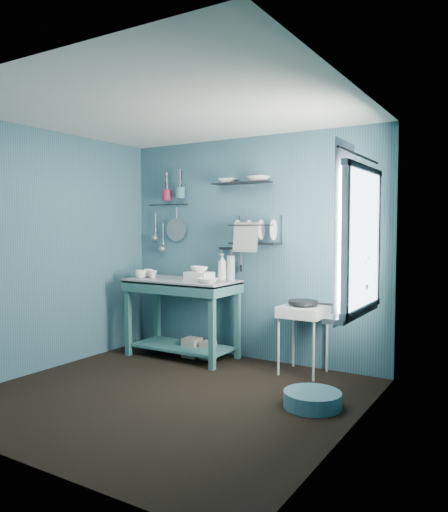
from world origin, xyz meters
The scene contains 36 objects.
floor centered at (0.00, 0.00, 0.00)m, with size 3.20×3.20×0.00m, color black.
ceiling centered at (0.00, 0.00, 2.50)m, with size 3.20×3.20×0.00m, color silver.
wall_back centered at (0.00, 1.50, 1.25)m, with size 3.20×3.20×0.00m, color #335B6A.
wall_front centered at (0.00, -1.50, 1.25)m, with size 3.20×3.20×0.00m, color #335B6A.
wall_left centered at (-1.60, 0.00, 1.25)m, with size 3.00×3.00×0.00m, color #335B6A.
wall_right centered at (1.60, 0.00, 1.25)m, with size 3.00×3.00×0.00m, color #335B6A.
work_counter centered at (-0.68, 1.13, 0.45)m, with size 1.26×0.63×0.89m, color #306664.
mug_left centered at (-1.16, 0.97, 0.94)m, with size 0.12×0.12×0.10m, color white.
mug_mid centered at (-1.06, 1.07, 0.94)m, with size 0.10×0.10×0.09m, color white.
mug_right centered at (-1.18, 1.13, 0.94)m, with size 0.12×0.12×0.10m, color white.
wash_tub centered at (-0.43, 1.11, 0.94)m, with size 0.28×0.22×0.10m, color silver.
tub_bowl centered at (-0.43, 1.11, 1.03)m, with size 0.20×0.20×0.06m, color white.
soap_bottle centered at (-0.26, 1.33, 1.04)m, with size 0.12×0.12×0.30m, color silver.
water_bottle centered at (-0.16, 1.35, 1.03)m, with size 0.09×0.09×0.28m, color #AAB4BE.
counter_bowl centered at (-0.23, 0.98, 0.92)m, with size 0.22×0.22×0.05m, color white.
hotplate_stand centered at (0.75, 1.24, 0.35)m, with size 0.43×0.43×0.69m, color silver.
frying_pan centered at (0.75, 1.24, 0.73)m, with size 0.30×0.30×0.04m, color black.
knife_strip centered at (-0.22, 1.47, 1.25)m, with size 0.32×0.02×0.03m, color black.
dish_rack centered at (0.13, 1.37, 1.46)m, with size 0.55×0.24×0.32m, color black.
upper_shelf centered at (-0.06, 1.40, 1.98)m, with size 0.70×0.18×0.01m, color black.
shelf_bowl_left centered at (-0.24, 1.40, 2.05)m, with size 0.20×0.20×0.05m, color white.
shelf_bowl_right centered at (0.15, 1.40, 2.07)m, with size 0.23×0.23×0.06m, color white.
utensil_cup_magenta centered at (-1.12, 1.42, 1.89)m, with size 0.11×0.11×0.13m, color #9D1D3A.
utensil_cup_teal centered at (-0.92, 1.42, 1.91)m, with size 0.11×0.11×0.13m, color #3A7378.
colander centered at (-1.00, 1.45, 1.46)m, with size 0.28×0.28×0.03m, color gray.
ladle_outer centered at (-1.34, 1.46, 1.53)m, with size 0.01×0.01×0.30m, color gray.
ladle_inner centered at (-1.22, 1.46, 1.39)m, with size 0.01×0.01×0.30m, color gray.
hook_rail centered at (-1.14, 1.47, 1.77)m, with size 0.01×0.01×0.60m, color black.
window_glass centered at (1.59, 0.45, 1.40)m, with size 1.10×1.10×0.00m, color white.
windowsill centered at (1.50, 0.45, 0.81)m, with size 0.16×0.95×0.04m, color silver.
curtain centered at (1.52, 0.15, 1.45)m, with size 1.35×1.35×0.00m, color silver.
curtain_rod centered at (1.54, 0.45, 2.05)m, with size 0.02×0.02×1.05m, color black.
potted_plant centered at (1.46, 0.55, 1.08)m, with size 0.28×0.28×0.50m, color #376B2B.
storage_tin_large centered at (-0.58, 1.18, 0.11)m, with size 0.18×0.18×0.22m, color gray.
storage_tin_small centered at (-0.38, 1.21, 0.10)m, with size 0.15×0.15×0.20m, color gray.
floor_basin centered at (1.19, 0.39, 0.07)m, with size 0.48×0.48×0.13m, color teal.
Camera 1 is at (2.69, -3.46, 1.49)m, focal length 35.00 mm.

